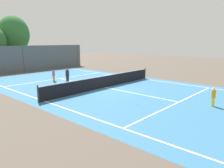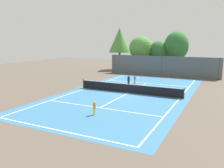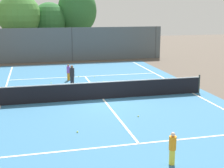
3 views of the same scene
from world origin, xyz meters
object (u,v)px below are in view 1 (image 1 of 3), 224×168
(tennis_ball_5, at_px, (56,79))
(tennis_ball_6, at_px, (195,88))
(player_2, at_px, (213,97))
(ball_crate, at_px, (104,80))
(tennis_ball_2, at_px, (137,104))
(tennis_ball_1, at_px, (67,82))
(player_1, at_px, (67,76))
(player_0, at_px, (54,75))
(tennis_ball_3, at_px, (48,97))
(tennis_ball_0, at_px, (147,92))
(tennis_ball_8, at_px, (67,78))
(tennis_ball_4, at_px, (46,84))
(tennis_ball_7, at_px, (80,80))

(tennis_ball_5, relative_size, tennis_ball_6, 1.00)
(player_2, distance_m, ball_crate, 10.30)
(player_2, xyz_separation_m, tennis_ball_2, (-2.62, 3.50, -0.54))
(tennis_ball_1, bearing_deg, player_1, -124.50)
(ball_crate, bearing_deg, player_0, 133.02)
(ball_crate, xyz_separation_m, tennis_ball_3, (-6.71, -1.35, -0.15))
(player_1, xyz_separation_m, tennis_ball_6, (5.90, -8.87, -0.70))
(tennis_ball_6, bearing_deg, tennis_ball_0, 148.30)
(tennis_ball_3, relative_size, tennis_ball_5, 1.00)
(player_0, bearing_deg, tennis_ball_8, 15.85)
(tennis_ball_2, bearing_deg, tennis_ball_6, -7.87)
(tennis_ball_1, relative_size, tennis_ball_3, 1.00)
(tennis_ball_3, bearing_deg, ball_crate, 11.34)
(tennis_ball_4, distance_m, tennis_ball_6, 12.56)
(ball_crate, bearing_deg, tennis_ball_8, 107.30)
(tennis_ball_2, distance_m, tennis_ball_7, 9.48)
(tennis_ball_5, distance_m, tennis_ball_8, 1.19)
(tennis_ball_7, bearing_deg, player_1, -155.74)
(tennis_ball_8, bearing_deg, tennis_ball_0, -88.09)
(player_2, xyz_separation_m, tennis_ball_3, (-5.35, 8.85, -0.54))
(tennis_ball_4, xyz_separation_m, tennis_ball_8, (3.24, 1.29, 0.00))
(tennis_ball_5, bearing_deg, player_1, -105.25)
(player_0, bearing_deg, tennis_ball_3, -126.39)
(tennis_ball_1, height_order, tennis_ball_2, same)
(player_2, xyz_separation_m, tennis_ball_8, (0.12, 14.18, -0.54))
(player_1, distance_m, tennis_ball_8, 3.45)
(player_2, bearing_deg, tennis_ball_4, 103.62)
(player_0, height_order, player_2, player_0)
(tennis_ball_1, bearing_deg, tennis_ball_4, 162.84)
(player_2, relative_size, tennis_ball_1, 16.84)
(ball_crate, bearing_deg, tennis_ball_6, -70.58)
(player_0, relative_size, tennis_ball_0, 17.17)
(player_0, xyz_separation_m, tennis_ball_0, (2.27, -8.82, -0.56))
(player_2, bearing_deg, tennis_ball_3, 121.16)
(ball_crate, bearing_deg, tennis_ball_2, -120.68)
(tennis_ball_3, height_order, tennis_ball_7, same)
(player_1, relative_size, tennis_ball_1, 21.81)
(tennis_ball_0, bearing_deg, tennis_ball_3, 145.02)
(tennis_ball_0, bearing_deg, ball_crate, 80.24)
(tennis_ball_7, bearing_deg, player_2, -91.95)
(tennis_ball_7, bearing_deg, ball_crate, -67.71)
(tennis_ball_2, xyz_separation_m, tennis_ball_7, (3.04, 8.97, 0.00))
(tennis_ball_6, bearing_deg, player_0, 118.03)
(player_0, distance_m, ball_crate, 4.70)
(tennis_ball_6, distance_m, tennis_ball_8, 12.25)
(tennis_ball_1, distance_m, tennis_ball_5, 2.30)
(player_2, distance_m, tennis_ball_0, 4.86)
(tennis_ball_4, distance_m, tennis_ball_5, 2.73)
(ball_crate, xyz_separation_m, tennis_ball_0, (-0.93, -5.39, -0.15))
(player_2, relative_size, ball_crate, 2.48)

